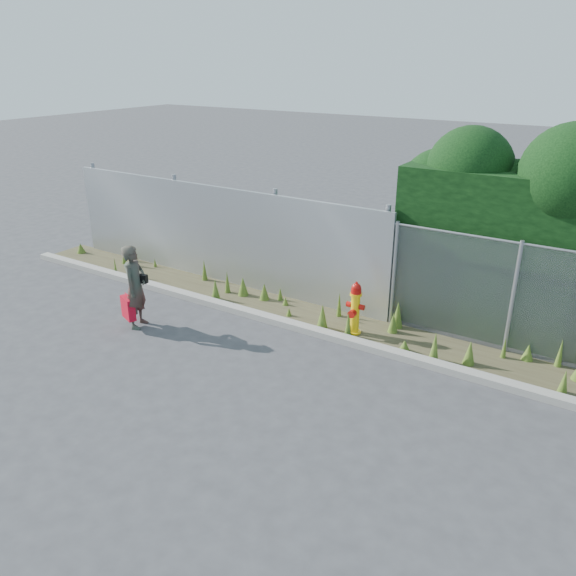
# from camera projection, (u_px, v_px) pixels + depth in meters

# --- Properties ---
(ground) EXTENTS (80.00, 80.00, 0.00)m
(ground) POSITION_uv_depth(u_px,v_px,m) (258.00, 376.00, 9.13)
(ground) COLOR #39393C
(ground) RESTS_ON ground
(curb) EXTENTS (16.00, 0.22, 0.12)m
(curb) POSITION_uv_depth(u_px,v_px,m) (313.00, 331.00, 10.51)
(curb) COLOR gray
(curb) RESTS_ON ground
(weed_strip) EXTENTS (16.00, 1.26, 0.54)m
(weed_strip) POSITION_uv_depth(u_px,v_px,m) (370.00, 324.00, 10.56)
(weed_strip) COLOR #413B25
(weed_strip) RESTS_ON ground
(corrugated_fence) EXTENTS (8.50, 0.21, 2.30)m
(corrugated_fence) POSITION_uv_depth(u_px,v_px,m) (216.00, 234.00, 12.66)
(corrugated_fence) COLOR #A6A8AD
(corrugated_fence) RESTS_ON ground
(fire_hydrant) EXTENTS (0.35, 0.31, 1.05)m
(fire_hydrant) POSITION_uv_depth(u_px,v_px,m) (355.00, 309.00, 10.34)
(fire_hydrant) COLOR yellow
(fire_hydrant) RESTS_ON ground
(woman) EXTENTS (0.57, 0.69, 1.63)m
(woman) POSITION_uv_depth(u_px,v_px,m) (136.00, 287.00, 10.53)
(woman) COLOR #0D5740
(woman) RESTS_ON ground
(red_tote_bag) EXTENTS (0.39, 0.14, 0.51)m
(red_tote_bag) POSITION_uv_depth(u_px,v_px,m) (128.00, 308.00, 10.62)
(red_tote_bag) COLOR red
(black_shoulder_bag) EXTENTS (0.22, 0.09, 0.16)m
(black_shoulder_bag) POSITION_uv_depth(u_px,v_px,m) (142.00, 279.00, 10.53)
(black_shoulder_bag) COLOR black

